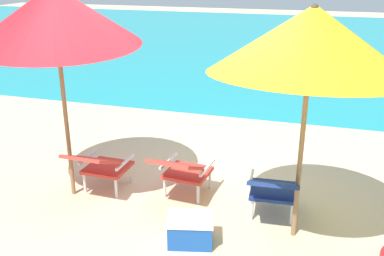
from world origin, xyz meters
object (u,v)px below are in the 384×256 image
(lounge_chair_right, at_px, (273,188))
(cooler_box, at_px, (190,230))
(lounge_chair_left, at_px, (100,164))
(beach_umbrella_left, at_px, (55,15))
(lounge_chair_center, at_px, (182,169))
(beach_umbrella_right, at_px, (311,41))

(lounge_chair_right, xyz_separation_m, cooler_box, (-0.75, -0.67, -0.24))
(lounge_chair_left, height_order, lounge_chair_right, same)
(lounge_chair_left, height_order, beach_umbrella_left, beach_umbrella_left)
(lounge_chair_center, xyz_separation_m, cooler_box, (0.36, -0.84, -0.24))
(beach_umbrella_right, bearing_deg, lounge_chair_left, 174.48)
(beach_umbrella_right, xyz_separation_m, cooler_box, (-1.01, -0.46, -1.90))
(cooler_box, bearing_deg, lounge_chair_right, 41.98)
(lounge_chair_right, height_order, cooler_box, lounge_chair_right)
(lounge_chair_left, xyz_separation_m, beach_umbrella_right, (2.38, -0.23, 1.66))
(beach_umbrella_left, xyz_separation_m, beach_umbrella_right, (2.72, -0.12, -0.13))
(lounge_chair_center, relative_size, beach_umbrella_right, 0.37)
(lounge_chair_center, bearing_deg, beach_umbrella_right, -15.70)
(cooler_box, bearing_deg, lounge_chair_left, 153.34)
(beach_umbrella_right, distance_m, cooler_box, 2.20)
(lounge_chair_right, xyz_separation_m, beach_umbrella_left, (-2.46, -0.09, 1.79))
(lounge_chair_center, height_order, beach_umbrella_left, beach_umbrella_left)
(lounge_chair_left, bearing_deg, beach_umbrella_left, -162.77)
(lounge_chair_center, xyz_separation_m, lounge_chair_right, (1.11, -0.17, 0.00))
(beach_umbrella_right, bearing_deg, lounge_chair_center, 164.30)
(lounge_chair_left, height_order, cooler_box, lounge_chair_left)
(beach_umbrella_left, relative_size, beach_umbrella_right, 1.06)
(lounge_chair_right, relative_size, cooler_box, 1.71)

